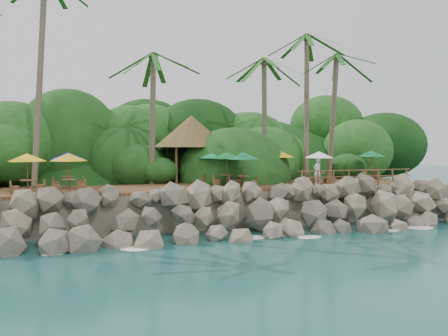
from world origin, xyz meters
name	(u,v)px	position (x,y,z in m)	size (l,w,h in m)	color
ground	(261,240)	(0.00, 0.00, 0.00)	(140.00, 140.00, 0.00)	#19514F
land_base	(185,190)	(0.00, 16.00, 1.05)	(32.00, 25.20, 2.10)	gray
jungle_hill	(167,194)	(0.00, 23.50, 0.00)	(44.80, 28.00, 15.40)	#143811
seawall	(247,212)	(0.00, 2.00, 1.15)	(29.00, 4.00, 2.30)	gray
terrace	(224,187)	(0.00, 6.00, 2.20)	(26.00, 5.00, 0.20)	brown
jungle_foliage	(189,204)	(0.00, 15.00, 0.00)	(44.00, 16.00, 12.00)	#143811
foam_line	(259,238)	(0.00, 0.30, 0.03)	(25.20, 0.80, 0.06)	white
palms	(189,31)	(-1.55, 8.75, 12.34)	(30.49, 7.39, 14.50)	brown
palapa	(191,131)	(-1.04, 10.06, 5.79)	(5.21, 5.21, 4.60)	brown
dining_clusters	(216,158)	(-0.48, 6.09, 4.06)	(24.87, 5.15, 2.12)	brown
railing	(356,175)	(8.07, 3.65, 2.91)	(8.30, 0.10, 1.00)	brown
waiter	(317,171)	(5.95, 4.83, 3.15)	(0.62, 0.41, 1.71)	white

